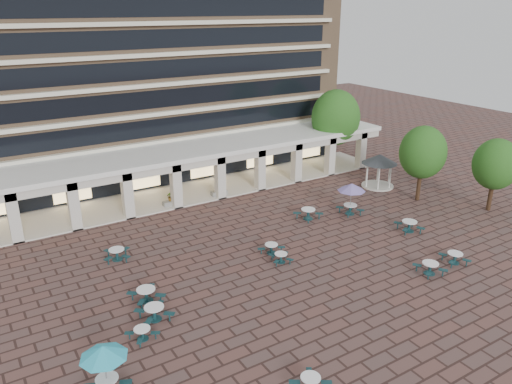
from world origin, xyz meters
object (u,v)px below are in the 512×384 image
gazebo (379,163)px  planter_right (219,190)px  picnic_table_2 (430,267)px  planter_left (171,200)px  picnic_table_0 (142,333)px  picnic_table_1 (310,382)px

gazebo → planter_right: size_ratio=2.27×
picnic_table_2 → planter_left: size_ratio=1.32×
picnic_table_0 → picnic_table_2: (18.18, -3.32, 0.08)m
gazebo → planter_right: 15.38m
picnic_table_0 → planter_right: (13.17, 16.38, 0.17)m
picnic_table_2 → planter_right: (-5.02, 19.69, 0.09)m
picnic_table_1 → planter_left: (3.31, 23.90, 0.16)m
picnic_table_2 → picnic_table_0: bearing=-179.5°
planter_left → picnic_table_1: bearing=-97.9°
picnic_table_0 → planter_right: 21.01m
planter_left → planter_right: size_ratio=1.00×
planter_right → picnic_table_0: bearing=-128.8°
picnic_table_1 → planter_right: size_ratio=1.19×
picnic_table_0 → picnic_table_1: size_ratio=0.96×
picnic_table_0 → gazebo: (27.31, 10.60, 2.00)m
picnic_table_1 → picnic_table_2: (12.99, 4.21, 0.05)m
picnic_table_2 → picnic_table_1: bearing=-151.2°
picnic_table_0 → planter_left: planter_left is taller
planter_left → picnic_table_0: bearing=-117.4°
gazebo → picnic_table_0: bearing=-158.8°
gazebo → planter_left: 19.76m
planter_left → planter_right: 4.67m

